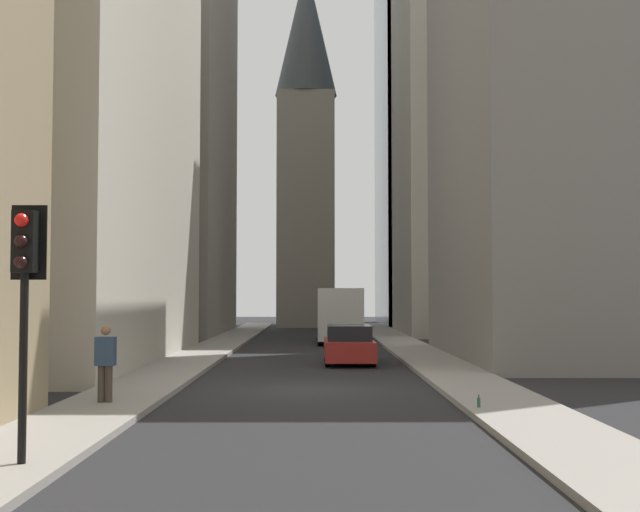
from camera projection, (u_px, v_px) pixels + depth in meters
ground_plane at (309, 390)px, 21.51m from camera, size 135.00×135.00×0.00m
sidewalk_right at (141, 387)px, 21.50m from camera, size 90.00×2.20×0.14m
sidewalk_left at (476, 387)px, 21.54m from camera, size 90.00×2.20×0.14m
building_left_far at (473, 110)px, 53.20m from camera, size 14.56×10.50×29.51m
building_left_midfar at (577, 72)px, 31.97m from camera, size 14.01×10.00×22.81m
building_right_midfar at (35, 84)px, 30.67m from camera, size 18.44×10.50×21.18m
building_right_far at (147, 71)px, 51.01m from camera, size 15.33×10.00×33.56m
church_spire at (306, 135)px, 62.87m from camera, size 4.84×4.84×28.70m
delivery_truck at (339, 315)px, 42.02m from camera, size 6.46×2.25×2.84m
sedan_red at (349, 346)px, 29.48m from camera, size 4.30×1.78×1.42m
traffic_light_foreground at (25, 272)px, 11.60m from camera, size 0.43×0.52×3.74m
pedestrian at (105, 360)px, 17.99m from camera, size 0.26×0.44×1.72m
discarded_bottle at (479, 402)px, 17.18m from camera, size 0.07×0.07×0.27m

